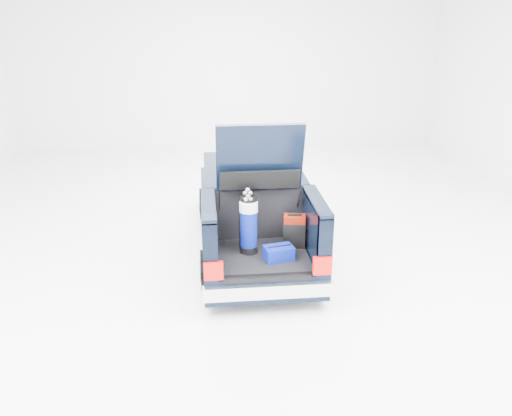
{
  "coord_description": "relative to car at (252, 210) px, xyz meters",
  "views": [
    {
      "loc": [
        -0.83,
        -8.6,
        4.13
      ],
      "look_at": [
        0.0,
        -0.5,
        0.95
      ],
      "focal_mm": 38.0,
      "sensor_mm": 36.0,
      "label": 1
    }
  ],
  "objects": [
    {
      "name": "red_suitcase",
      "position": [
        0.5,
        -1.37,
        0.18
      ],
      "size": [
        0.35,
        0.26,
        0.53
      ],
      "rotation": [
        0.0,
        0.0,
        -0.16
      ],
      "color": "#630F03",
      "rests_on": "car"
    },
    {
      "name": "car",
      "position": [
        0.0,
        0.0,
        0.0
      ],
      "size": [
        1.87,
        4.65,
        2.47
      ],
      "color": "black",
      "rests_on": "ground"
    },
    {
      "name": "ground",
      "position": [
        0.0,
        -0.11,
        -0.67
      ],
      "size": [
        14.0,
        14.0,
        0.0
      ],
      "primitive_type": "plane",
      "color": "white",
      "rests_on": "ground"
    },
    {
      "name": "black_golf_bag",
      "position": [
        -0.19,
        -1.36,
        0.35
      ],
      "size": [
        0.3,
        0.41,
        0.94
      ],
      "rotation": [
        0.0,
        0.0,
        0.12
      ],
      "color": "black",
      "rests_on": "car"
    },
    {
      "name": "blue_golf_bag",
      "position": [
        -0.2,
        -1.49,
        0.33
      ],
      "size": [
        0.28,
        0.28,
        0.9
      ],
      "rotation": [
        0.0,
        0.0,
        0.03
      ],
      "color": "black",
      "rests_on": "car"
    },
    {
      "name": "blue_duffel",
      "position": [
        0.21,
        -1.77,
        0.03
      ],
      "size": [
        0.46,
        0.35,
        0.22
      ],
      "rotation": [
        0.0,
        0.0,
        0.21
      ],
      "color": "navy",
      "rests_on": "car"
    }
  ]
}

